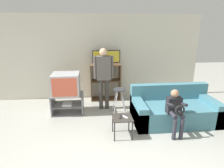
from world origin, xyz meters
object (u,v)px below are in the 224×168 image
at_px(tv_stand, 68,104).
at_px(person_standing_adult, 104,73).
at_px(television_flat, 106,58).
at_px(person_seated_child, 175,109).
at_px(media_shelf, 106,82).
at_px(couch, 173,110).
at_px(remote_control_white, 125,117).
at_px(snack_table, 122,120).
at_px(television_main, 66,84).
at_px(remote_control_black, 120,117).
at_px(folding_stool, 119,94).

bearing_deg(tv_stand, person_standing_adult, 9.37).
xyz_separation_m(television_flat, person_seated_child, (1.27, -2.21, -0.74)).
bearing_deg(tv_stand, television_flat, 39.35).
relative_size(media_shelf, couch, 0.57).
bearing_deg(person_standing_adult, person_seated_child, -46.29).
height_order(tv_stand, person_seated_child, person_seated_child).
relative_size(media_shelf, person_seated_child, 1.16).
bearing_deg(remote_control_white, snack_table, 130.67).
height_order(snack_table, couch, couch).
bearing_deg(remote_control_white, television_flat, 61.89).
height_order(television_main, media_shelf, media_shelf).
xyz_separation_m(television_main, person_seated_child, (2.38, -1.32, -0.21)).
bearing_deg(person_standing_adult, tv_stand, -170.63).
distance_m(remote_control_black, person_seated_child, 1.16).
height_order(television_main, folding_stool, television_main).
bearing_deg(folding_stool, remote_control_white, -91.24).
xyz_separation_m(media_shelf, snack_table, (0.19, -2.15, -0.21)).
xyz_separation_m(remote_control_white, couch, (1.28, 0.56, -0.15)).
distance_m(snack_table, person_seated_child, 1.13).
relative_size(tv_stand, television_flat, 0.97).
distance_m(tv_stand, folding_stool, 1.40).
bearing_deg(tv_stand, folding_stool, -10.10).
bearing_deg(snack_table, television_flat, 94.26).
relative_size(snack_table, remote_control_white, 2.98).
bearing_deg(person_seated_child, television_main, 151.05).
relative_size(remote_control_white, person_seated_child, 0.15).
xyz_separation_m(remote_control_white, person_seated_child, (1.05, -0.02, 0.15)).
height_order(tv_stand, snack_table, tv_stand).
xyz_separation_m(tv_stand, television_main, (-0.01, 0.02, 0.54)).
bearing_deg(media_shelf, couch, -46.35).
xyz_separation_m(tv_stand, remote_control_white, (1.33, -1.29, 0.18)).
relative_size(remote_control_black, person_seated_child, 0.15).
relative_size(tv_stand, remote_control_black, 5.64).
height_order(media_shelf, couch, media_shelf).
bearing_deg(couch, television_flat, 132.55).
xyz_separation_m(tv_stand, television_flat, (1.10, 0.91, 1.07)).
bearing_deg(snack_table, couch, 21.92).
bearing_deg(snack_table, tv_stand, 134.95).
relative_size(snack_table, person_seated_child, 0.44).
xyz_separation_m(snack_table, remote_control_black, (-0.04, -0.00, 0.07)).
bearing_deg(media_shelf, person_standing_adult, -97.66).
bearing_deg(folding_stool, tv_stand, 169.90).
relative_size(television_main, couch, 0.35).
bearing_deg(person_seated_child, television_flat, 119.89).
relative_size(television_main, media_shelf, 0.61).
relative_size(television_main, snack_table, 1.61).
distance_m(couch, person_standing_adult, 2.00).
height_order(folding_stool, remote_control_black, folding_stool).
bearing_deg(television_main, tv_stand, -54.31).
distance_m(person_standing_adult, person_seated_child, 2.07).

